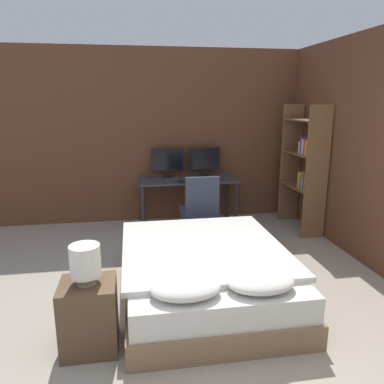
{
  "coord_description": "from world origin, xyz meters",
  "views": [
    {
      "loc": [
        -0.83,
        -2.01,
        1.92
      ],
      "look_at": [
        -0.06,
        2.65,
        0.75
      ],
      "focal_mm": 35.0,
      "sensor_mm": 36.0,
      "label": 1
    }
  ],
  "objects_px": {
    "monitor_right": "(204,160)",
    "computer_mouse": "(208,180)",
    "desk": "(188,184)",
    "monitor_left": "(168,161)",
    "keyboard": "(190,181)",
    "nightstand": "(89,316)",
    "bookshelf": "(306,163)",
    "bedside_lamp": "(85,261)",
    "bed": "(205,273)",
    "office_chair": "(200,215)"
  },
  "relations": [
    {
      "from": "monitor_right",
      "to": "computer_mouse",
      "type": "height_order",
      "value": "monitor_right"
    },
    {
      "from": "desk",
      "to": "monitor_left",
      "type": "bearing_deg",
      "value": 144.44
    },
    {
      "from": "monitor_left",
      "to": "keyboard",
      "type": "distance_m",
      "value": 0.57
    },
    {
      "from": "monitor_left",
      "to": "keyboard",
      "type": "bearing_deg",
      "value": -54.81
    },
    {
      "from": "nightstand",
      "to": "monitor_left",
      "type": "bearing_deg",
      "value": 73.15
    },
    {
      "from": "keyboard",
      "to": "nightstand",
      "type": "bearing_deg",
      "value": -114.63
    },
    {
      "from": "monitor_left",
      "to": "bookshelf",
      "type": "distance_m",
      "value": 2.09
    },
    {
      "from": "bedside_lamp",
      "to": "keyboard",
      "type": "bearing_deg",
      "value": 65.37
    },
    {
      "from": "desk",
      "to": "computer_mouse",
      "type": "xyz_separation_m",
      "value": [
        0.28,
        -0.21,
        0.11
      ]
    },
    {
      "from": "monitor_right",
      "to": "bookshelf",
      "type": "xyz_separation_m",
      "value": [
        1.36,
        -0.76,
        0.04
      ]
    },
    {
      "from": "bed",
      "to": "monitor_right",
      "type": "relative_size",
      "value": 3.99
    },
    {
      "from": "desk",
      "to": "monitor_right",
      "type": "distance_m",
      "value": 0.5
    },
    {
      "from": "bedside_lamp",
      "to": "monitor_right",
      "type": "height_order",
      "value": "monitor_right"
    },
    {
      "from": "keyboard",
      "to": "bookshelf",
      "type": "bearing_deg",
      "value": -11.9
    },
    {
      "from": "nightstand",
      "to": "office_chair",
      "type": "relative_size",
      "value": 0.59
    },
    {
      "from": "monitor_left",
      "to": "computer_mouse",
      "type": "height_order",
      "value": "monitor_left"
    },
    {
      "from": "bed",
      "to": "monitor_right",
      "type": "xyz_separation_m",
      "value": [
        0.48,
        2.46,
        0.74
      ]
    },
    {
      "from": "desk",
      "to": "bookshelf",
      "type": "height_order",
      "value": "bookshelf"
    },
    {
      "from": "bedside_lamp",
      "to": "office_chair",
      "type": "height_order",
      "value": "office_chair"
    },
    {
      "from": "bedside_lamp",
      "to": "desk",
      "type": "xyz_separation_m",
      "value": [
        1.23,
        2.89,
        -0.1
      ]
    },
    {
      "from": "monitor_right",
      "to": "nightstand",
      "type": "bearing_deg",
      "value": -116.17
    },
    {
      "from": "bedside_lamp",
      "to": "office_chair",
      "type": "distance_m",
      "value": 2.51
    },
    {
      "from": "monitor_left",
      "to": "bookshelf",
      "type": "height_order",
      "value": "bookshelf"
    },
    {
      "from": "bed",
      "to": "bedside_lamp",
      "type": "relative_size",
      "value": 6.57
    },
    {
      "from": "nightstand",
      "to": "desk",
      "type": "bearing_deg",
      "value": 66.94
    },
    {
      "from": "monitor_right",
      "to": "bedside_lamp",
      "type": "bearing_deg",
      "value": -116.17
    },
    {
      "from": "desk",
      "to": "bedside_lamp",
      "type": "bearing_deg",
      "value": -113.06
    },
    {
      "from": "office_chair",
      "to": "monitor_left",
      "type": "bearing_deg",
      "value": 108.98
    },
    {
      "from": "keyboard",
      "to": "bookshelf",
      "type": "distance_m",
      "value": 1.71
    },
    {
      "from": "desk",
      "to": "bookshelf",
      "type": "bearing_deg",
      "value": -18.53
    },
    {
      "from": "bed",
      "to": "bedside_lamp",
      "type": "xyz_separation_m",
      "value": [
        -1.05,
        -0.64,
        0.49
      ]
    },
    {
      "from": "bed",
      "to": "monitor_left",
      "type": "distance_m",
      "value": 2.57
    },
    {
      "from": "monitor_right",
      "to": "keyboard",
      "type": "distance_m",
      "value": 0.57
    },
    {
      "from": "bed",
      "to": "office_chair",
      "type": "bearing_deg",
      "value": 81.32
    },
    {
      "from": "monitor_left",
      "to": "monitor_right",
      "type": "height_order",
      "value": "same"
    },
    {
      "from": "bed",
      "to": "office_chair",
      "type": "height_order",
      "value": "office_chair"
    },
    {
      "from": "nightstand",
      "to": "bookshelf",
      "type": "xyz_separation_m",
      "value": [
        2.88,
        2.34,
        0.75
      ]
    },
    {
      "from": "nightstand",
      "to": "monitor_right",
      "type": "bearing_deg",
      "value": 63.83
    },
    {
      "from": "keyboard",
      "to": "computer_mouse",
      "type": "distance_m",
      "value": 0.28
    },
    {
      "from": "bookshelf",
      "to": "bedside_lamp",
      "type": "bearing_deg",
      "value": -140.96
    },
    {
      "from": "desk",
      "to": "nightstand",
      "type": "bearing_deg",
      "value": -113.06
    },
    {
      "from": "keyboard",
      "to": "bookshelf",
      "type": "relative_size",
      "value": 0.2
    },
    {
      "from": "bed",
      "to": "bookshelf",
      "type": "xyz_separation_m",
      "value": [
        1.84,
        1.7,
        0.78
      ]
    },
    {
      "from": "monitor_right",
      "to": "desk",
      "type": "bearing_deg",
      "value": -144.44
    },
    {
      "from": "bed",
      "to": "bedside_lamp",
      "type": "bearing_deg",
      "value": -148.68
    },
    {
      "from": "bedside_lamp",
      "to": "bookshelf",
      "type": "distance_m",
      "value": 3.72
    },
    {
      "from": "computer_mouse",
      "to": "bookshelf",
      "type": "distance_m",
      "value": 1.45
    },
    {
      "from": "monitor_left",
      "to": "office_chair",
      "type": "bearing_deg",
      "value": -71.02
    },
    {
      "from": "monitor_left",
      "to": "nightstand",
      "type": "bearing_deg",
      "value": -106.85
    },
    {
      "from": "monitor_left",
      "to": "computer_mouse",
      "type": "distance_m",
      "value": 0.74
    }
  ]
}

